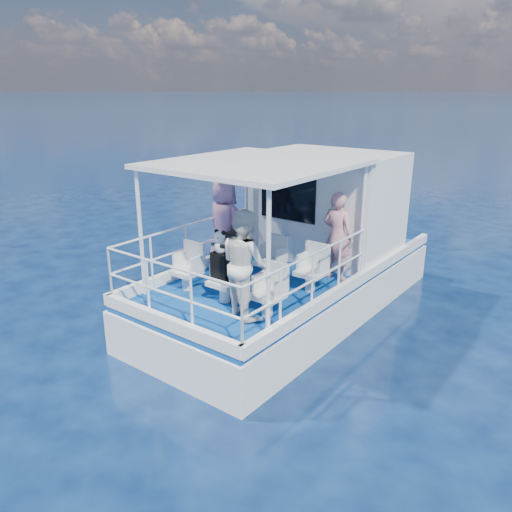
{
  "coord_description": "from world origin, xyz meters",
  "views": [
    {
      "loc": [
        5.19,
        -6.98,
        4.34
      ],
      "look_at": [
        0.13,
        -0.4,
        1.56
      ],
      "focal_mm": 35.0,
      "sensor_mm": 36.0,
      "label": 1
    }
  ],
  "objects_px": {
    "backpack_center": "(221,267)",
    "panda": "(220,242)",
    "passenger_port_fwd": "(224,223)",
    "passenger_stbd_aft": "(245,264)"
  },
  "relations": [
    {
      "from": "passenger_stbd_aft",
      "to": "backpack_center",
      "type": "height_order",
      "value": "passenger_stbd_aft"
    },
    {
      "from": "passenger_port_fwd",
      "to": "panda",
      "type": "relative_size",
      "value": 4.54
    },
    {
      "from": "passenger_port_fwd",
      "to": "passenger_stbd_aft",
      "type": "xyz_separation_m",
      "value": [
        1.82,
        -1.61,
        -0.02
      ]
    },
    {
      "from": "backpack_center",
      "to": "panda",
      "type": "xyz_separation_m",
      "value": [
        -0.01,
        0.0,
        0.44
      ]
    },
    {
      "from": "backpack_center",
      "to": "panda",
      "type": "distance_m",
      "value": 0.44
    },
    {
      "from": "backpack_center",
      "to": "panda",
      "type": "bearing_deg",
      "value": 173.55
    },
    {
      "from": "passenger_stbd_aft",
      "to": "backpack_center",
      "type": "xyz_separation_m",
      "value": [
        -0.63,
        0.15,
        -0.24
      ]
    },
    {
      "from": "panda",
      "to": "passenger_port_fwd",
      "type": "bearing_deg",
      "value": 129.01
    },
    {
      "from": "passenger_stbd_aft",
      "to": "panda",
      "type": "relative_size",
      "value": 4.42
    },
    {
      "from": "passenger_port_fwd",
      "to": "backpack_center",
      "type": "relative_size",
      "value": 3.6
    }
  ]
}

